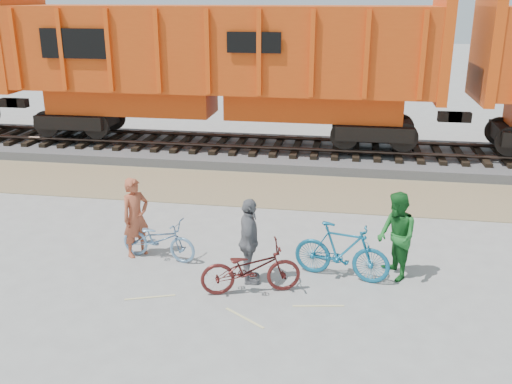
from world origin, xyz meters
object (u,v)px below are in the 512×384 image
bicycle_blue (159,239)px  person_woman (249,241)px  bicycle_teal (342,251)px  person_solo (136,217)px  hopper_car_center (220,65)px  person_man (396,236)px  bicycle_maroon (251,268)px

bicycle_blue → person_woman: person_woman is taller
bicycle_teal → person_solo: (-4.20, 0.34, 0.28)m
hopper_car_center → bicycle_blue: hopper_car_center is taller
bicycle_teal → bicycle_blue: bearing=98.8°
bicycle_teal → person_man: bearing=-66.1°
bicycle_blue → person_woman: bearing=-98.6°
bicycle_maroon → person_solo: bearing=48.2°
bicycle_blue → bicycle_maroon: 2.36m
bicycle_teal → person_man: person_man is taller
bicycle_blue → bicycle_teal: (3.70, -0.24, 0.12)m
hopper_car_center → bicycle_teal: (4.27, -8.46, -2.45)m
person_solo → person_woman: size_ratio=1.01×
bicycle_blue → person_man: 4.72m
bicycle_maroon → bicycle_teal: bearing=-79.6°
bicycle_blue → bicycle_teal: bearing=-83.5°
person_woman → bicycle_maroon: bearing=-176.9°
bicycle_maroon → person_solo: (-2.60, 1.18, 0.36)m
hopper_car_center → person_man: size_ratio=8.26×
hopper_car_center → bicycle_maroon: 10.00m
bicycle_blue → bicycle_maroon: size_ratio=0.90×
person_solo → person_woman: 2.62m
person_solo → person_man: (5.20, -0.14, 0.01)m
bicycle_teal → bicycle_maroon: bearing=130.3°
bicycle_blue → bicycle_maroon: (2.10, -1.08, 0.05)m
hopper_car_center → person_solo: hopper_car_center is taller
bicycle_teal → person_man: size_ratio=1.09×
bicycle_blue → person_solo: size_ratio=0.98×
person_solo → bicycle_teal: bearing=-58.5°
hopper_car_center → bicycle_maroon: bearing=-74.0°
bicycle_blue → person_solo: 0.65m
person_man → hopper_car_center: bearing=-168.5°
person_man → bicycle_teal: bearing=-99.7°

